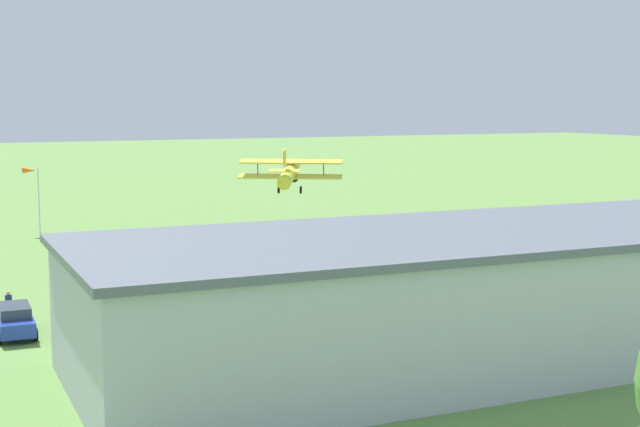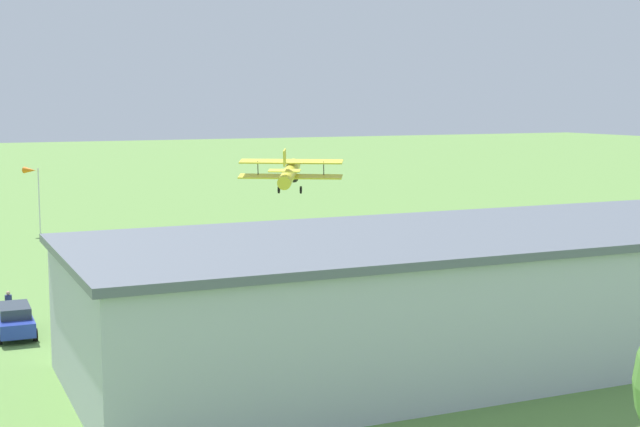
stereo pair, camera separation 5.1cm
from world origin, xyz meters
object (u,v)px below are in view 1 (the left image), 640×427
object	(u,v)px
biplane	(289,173)
car_blue	(15,320)
person_watching_takeoff	(85,299)
hangar	(462,294)
person_by_parked_cars	(518,268)
person_crossing_taxiway	(529,254)
person_beside_truck	(9,306)
windsock	(31,175)
person_walking_on_apron	(511,263)

from	to	relation	value
biplane	car_blue	distance (m)	34.58
person_watching_takeoff	hangar	bearing A→B (deg)	130.50
person_watching_takeoff	person_by_parked_cars	size ratio (longest dim) A/B	0.95
hangar	biplane	xyz separation A→B (m)	(-6.76, -36.31, 2.86)
person_by_parked_cars	person_crossing_taxiway	xyz separation A→B (m)	(-4.03, -4.02, 0.05)
person_beside_truck	person_by_parked_cars	size ratio (longest dim) A/B	0.97
car_blue	person_watching_takeoff	size ratio (longest dim) A/B	2.89
person_watching_takeoff	windsock	bearing A→B (deg)	-92.91
hangar	windsock	size ratio (longest dim) A/B	5.99
windsock	car_blue	bearing A→B (deg)	80.94
person_by_parked_cars	person_crossing_taxiway	size ratio (longest dim) A/B	0.95
person_by_parked_cars	car_blue	bearing A→B (deg)	1.31
car_blue	windsock	bearing A→B (deg)	-99.06
person_watching_takeoff	person_beside_truck	bearing A→B (deg)	-0.57
person_beside_truck	person_watching_takeoff	distance (m)	4.12
person_watching_takeoff	person_walking_on_apron	bearing A→B (deg)	177.88
car_blue	person_crossing_taxiway	xyz separation A→B (m)	(-36.37, -4.76, 0.06)
person_walking_on_apron	person_crossing_taxiway	size ratio (longest dim) A/B	1.00
biplane	person_watching_takeoff	distance (m)	29.20
car_blue	person_watching_takeoff	world-z (taller)	person_watching_takeoff
person_by_parked_cars	windsock	world-z (taller)	windsock
person_beside_truck	person_by_parked_cars	world-z (taller)	person_by_parked_cars
hangar	person_by_parked_cars	world-z (taller)	hangar
biplane	windsock	xyz separation A→B (m)	(19.32, -14.10, -0.58)
person_by_parked_cars	person_walking_on_apron	distance (m)	1.82
hangar	windsock	bearing A→B (deg)	-76.01
person_by_parked_cars	person_beside_truck	bearing A→B (deg)	-4.93
person_beside_truck	windsock	size ratio (longest dim) A/B	0.27
person_walking_on_apron	car_blue	bearing A→B (deg)	4.19
hangar	windsock	xyz separation A→B (m)	(12.56, -50.41, 2.28)
car_blue	person_watching_takeoff	bearing A→B (deg)	-140.43
hangar	car_blue	distance (m)	22.84
biplane	person_by_parked_cars	size ratio (longest dim) A/B	5.14
person_by_parked_cars	biplane	bearing A→B (deg)	-72.39
car_blue	person_crossing_taxiway	distance (m)	36.68
biplane	person_by_parked_cars	bearing A→B (deg)	107.61
biplane	person_beside_truck	world-z (taller)	biplane
hangar	person_watching_takeoff	xyz separation A→B (m)	(14.27, -16.71, -2.26)
person_watching_takeoff	person_crossing_taxiway	world-z (taller)	person_crossing_taxiway
windsock	hangar	bearing A→B (deg)	103.99
person_crossing_taxiway	person_walking_on_apron	bearing A→B (deg)	35.18
person_crossing_taxiway	hangar	bearing A→B (deg)	45.19
person_walking_on_apron	person_crossing_taxiway	xyz separation A→B (m)	(-3.33, -2.35, 0.00)
person_walking_on_apron	person_crossing_taxiway	bearing A→B (deg)	-144.82
hangar	windsock	distance (m)	52.00
car_blue	person_watching_takeoff	distance (m)	5.47
person_beside_truck	person_crossing_taxiway	distance (m)	36.29
person_by_parked_cars	person_crossing_taxiway	world-z (taller)	person_crossing_taxiway
hangar	car_blue	xyz separation A→B (m)	(18.49, -13.23, -2.23)
person_beside_truck	hangar	bearing A→B (deg)	137.68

